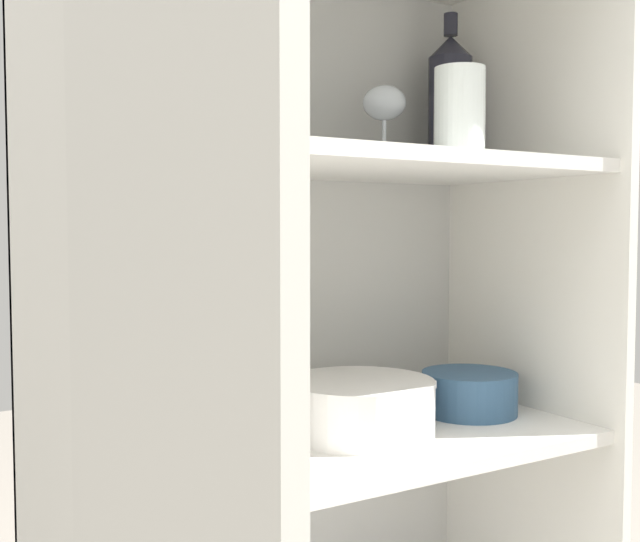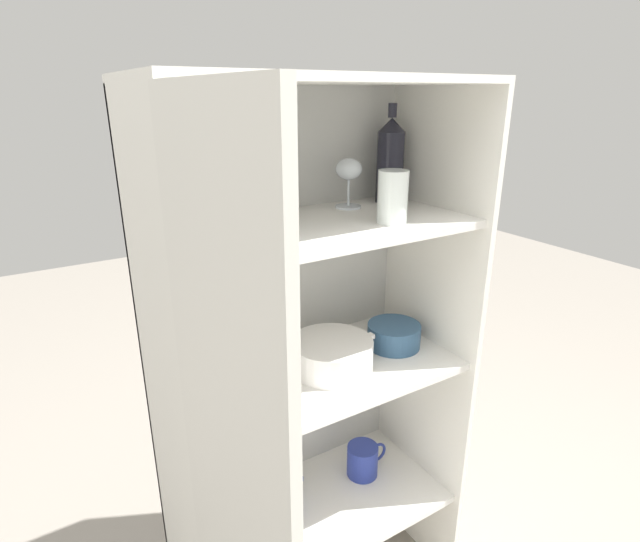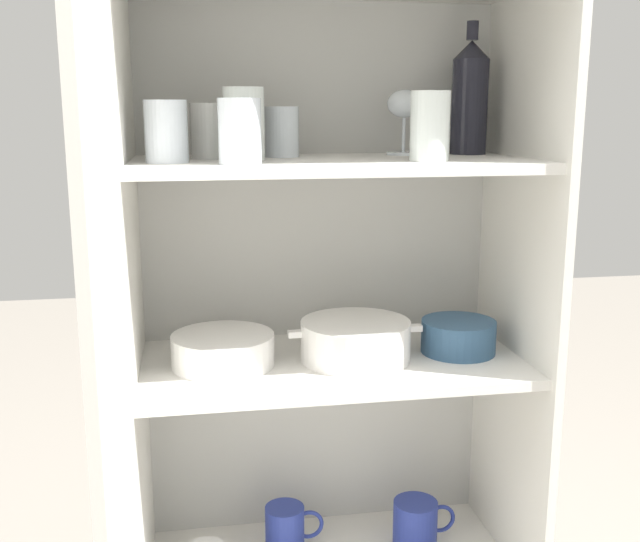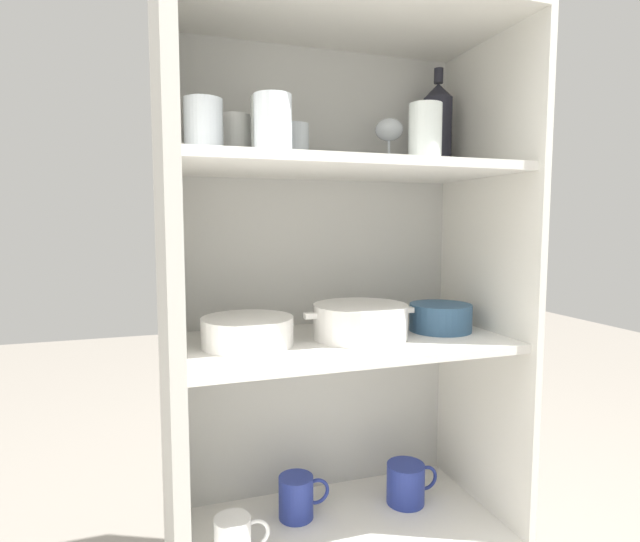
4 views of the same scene
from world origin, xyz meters
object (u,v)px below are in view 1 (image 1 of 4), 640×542
plate_stack_white (185,436)px  mixing_bowl_large (469,391)px  wine_bottle (450,102)px  casserole_dish (359,407)px

plate_stack_white → mixing_bowl_large: size_ratio=1.32×
wine_bottle → mixing_bowl_large: bearing=-112.6°
wine_bottle → mixing_bowl_large: size_ratio=1.75×
wine_bottle → mixing_bowl_large: (-0.04, -0.11, -0.48)m
wine_bottle → plate_stack_white: bearing=-168.7°
plate_stack_white → wine_bottle: bearing=11.3°
mixing_bowl_large → casserole_dish: 0.22m
mixing_bowl_large → casserole_dish: casserole_dish is taller
wine_bottle → plate_stack_white: (-0.53, -0.11, -0.49)m
wine_bottle → plate_stack_white: size_ratio=1.33×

